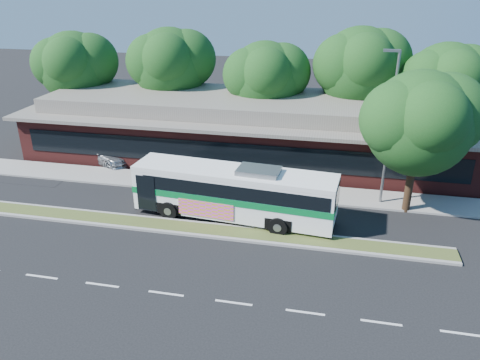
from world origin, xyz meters
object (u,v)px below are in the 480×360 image
at_px(sidewalk_tree, 427,121).
at_px(sedan, 104,153).
at_px(lamp_post, 389,125).
at_px(transit_bus, 235,189).

bearing_deg(sidewalk_tree, sedan, 170.54).
bearing_deg(sedan, lamp_post, -74.20).
distance_m(lamp_post, sedan, 20.16).
xyz_separation_m(transit_bus, sedan, (-11.33, 6.60, -1.07)).
xyz_separation_m(sedan, sidewalk_tree, (21.34, -3.55, 4.74)).
relative_size(transit_bus, sidewalk_tree, 1.40).
distance_m(lamp_post, sidewalk_tree, 2.01).
bearing_deg(transit_bus, sidewalk_tree, 22.17).
bearing_deg(lamp_post, sidewalk_tree, -16.84).
relative_size(lamp_post, sedan, 1.87).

